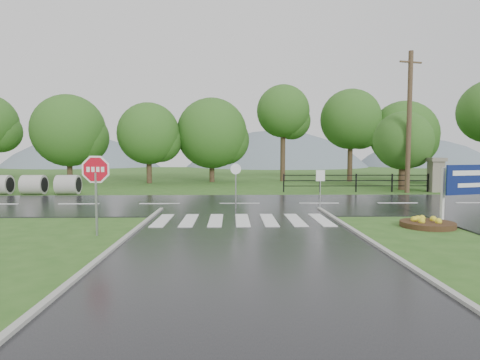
{
  "coord_description": "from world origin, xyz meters",
  "views": [
    {
      "loc": [
        -0.42,
        -9.94,
        2.61
      ],
      "look_at": [
        -0.07,
        6.0,
        1.5
      ],
      "focal_mm": 30.0,
      "sensor_mm": 36.0,
      "label": 1
    }
  ],
  "objects": [
    {
      "name": "main_road",
      "position": [
        0.0,
        10.0,
        0.0
      ],
      "size": [
        90.0,
        8.0,
        0.04
      ],
      "primitive_type": "cube",
      "color": "black",
      "rests_on": "ground"
    },
    {
      "name": "estate_billboard",
      "position": [
        8.65,
        4.86,
        1.47
      ],
      "size": [
        2.37,
        0.73,
        2.14
      ],
      "color": "silver",
      "rests_on": "ground"
    },
    {
      "name": "reg_sign_round",
      "position": [
        -0.21,
        8.13,
        1.34
      ],
      "size": [
        0.48,
        0.13,
        2.1
      ],
      "color": "#939399",
      "rests_on": "ground"
    },
    {
      "name": "stop_sign",
      "position": [
        -4.63,
        2.57,
        1.86
      ],
      "size": [
        1.19,
        0.06,
        2.67
      ],
      "color": "#939399",
      "rests_on": "ground"
    },
    {
      "name": "entrance_tree_left",
      "position": [
        11.41,
        17.5,
        3.38
      ],
      "size": [
        3.99,
        3.99,
        5.4
      ],
      "color": "#3D2B1C",
      "rests_on": "ground"
    },
    {
      "name": "utility_pole_east",
      "position": [
        10.91,
        15.5,
        4.56
      ],
      "size": [
        1.57,
        0.49,
        8.97
      ],
      "color": "#473523",
      "rests_on": "ground"
    },
    {
      "name": "treeline",
      "position": [
        1.0,
        24.0,
        0.0
      ],
      "size": [
        83.2,
        5.2,
        10.0
      ],
      "color": "#28581B",
      "rests_on": "ground"
    },
    {
      "name": "ground",
      "position": [
        0.0,
        0.0,
        0.0
      ],
      "size": [
        120.0,
        120.0,
        0.0
      ],
      "primitive_type": "plane",
      "color": "#2F5B1E",
      "rests_on": "ground"
    },
    {
      "name": "pillar_west",
      "position": [
        13.0,
        16.0,
        1.18
      ],
      "size": [
        1.0,
        1.0,
        2.24
      ],
      "color": "gray",
      "rests_on": "ground"
    },
    {
      "name": "curb_left",
      "position": [
        -3.55,
        -4.0,
        0.0
      ],
      "size": [
        0.15,
        24.0,
        0.12
      ],
      "primitive_type": "cube",
      "color": "#A3A39B",
      "rests_on": "ground"
    },
    {
      "name": "hills",
      "position": [
        3.49,
        65.0,
        -15.54
      ],
      "size": [
        102.0,
        48.0,
        48.0
      ],
      "color": "slate",
      "rests_on": "ground"
    },
    {
      "name": "culvert_pipes",
      "position": [
        -13.68,
        15.0,
        0.6
      ],
      "size": [
        7.6,
        1.2,
        1.2
      ],
      "color": "#9E9B93",
      "rests_on": "ground"
    },
    {
      "name": "flower_bed",
      "position": [
        6.44,
        3.76,
        0.14
      ],
      "size": [
        1.83,
        1.83,
        0.37
      ],
      "color": "#332111",
      "rests_on": "ground"
    },
    {
      "name": "crosswalk",
      "position": [
        0.0,
        5.0,
        0.06
      ],
      "size": [
        6.5,
        2.8,
        0.02
      ],
      "color": "silver",
      "rests_on": "ground"
    },
    {
      "name": "fence_west",
      "position": [
        7.75,
        16.0,
        0.72
      ],
      "size": [
        9.58,
        0.08,
        1.2
      ],
      "color": "black",
      "rests_on": "ground"
    },
    {
      "name": "reg_sign_small",
      "position": [
        3.56,
        7.79,
        1.31
      ],
      "size": [
        0.4,
        0.06,
        1.81
      ],
      "color": "#939399",
      "rests_on": "ground"
    }
  ]
}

